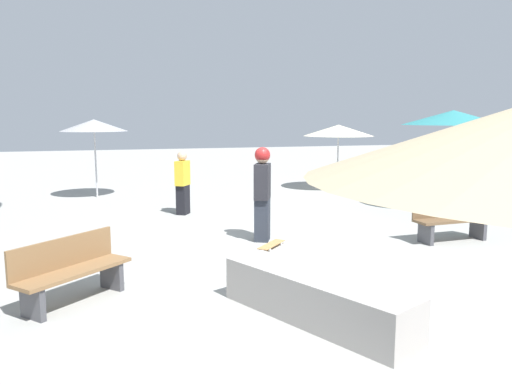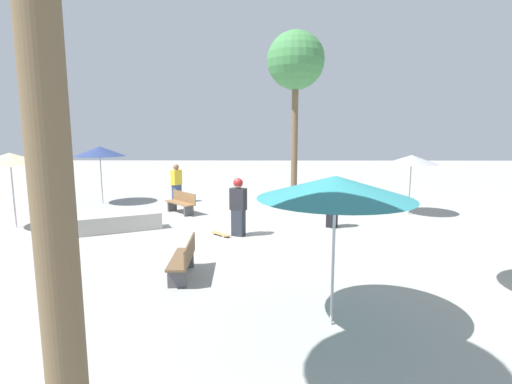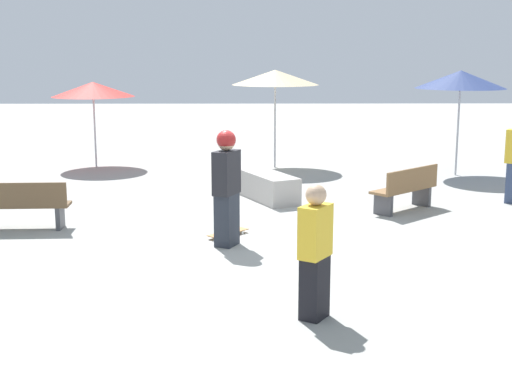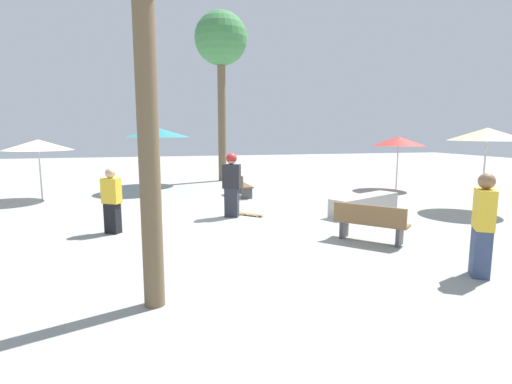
# 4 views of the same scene
# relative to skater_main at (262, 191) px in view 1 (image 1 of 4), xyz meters

# --- Properties ---
(ground_plane) EXTENTS (60.00, 60.00, 0.00)m
(ground_plane) POSITION_rel_skater_main_xyz_m (-0.14, -0.60, -0.99)
(ground_plane) COLOR #9E9E99
(skater_main) EXTENTS (0.45, 0.56, 1.84)m
(skater_main) POSITION_rel_skater_main_xyz_m (0.00, 0.00, 0.00)
(skater_main) COLOR #282D38
(skater_main) RESTS_ON ground_plane
(skateboard) EXTENTS (0.70, 0.72, 0.07)m
(skateboard) POSITION_rel_skater_main_xyz_m (-0.00, -0.58, -0.94)
(skateboard) COLOR #B7844C
(skateboard) RESTS_ON ground_plane
(concrete_ledge) EXTENTS (1.69, 2.62, 0.55)m
(concrete_ledge) POSITION_rel_skater_main_xyz_m (-0.56, -3.92, -0.72)
(concrete_ledge) COLOR #A8A39E
(concrete_ledge) RESTS_ON ground_plane
(bench_near) EXTENTS (1.48, 1.40, 0.85)m
(bench_near) POSITION_rel_skater_main_xyz_m (-3.38, -2.46, -0.57)
(bench_near) COLOR #47474C
(bench_near) RESTS_ON ground_plane
(bench_far) EXTENTS (1.62, 0.50, 0.85)m
(bench_far) POSITION_rel_skater_main_xyz_m (3.56, -1.05, -0.57)
(bench_far) COLOR #47474C
(bench_far) RESTS_ON ground_plane
(shade_umbrella_teal) EXTENTS (2.59, 2.59, 2.59)m
(shade_umbrella_teal) POSITION_rel_skater_main_xyz_m (5.78, 1.90, 1.41)
(shade_umbrella_teal) COLOR #B7B7BC
(shade_umbrella_teal) RESTS_ON ground_plane
(shade_umbrella_grey) EXTENTS (1.97, 1.97, 2.35)m
(shade_umbrella_grey) POSITION_rel_skater_main_xyz_m (-3.22, 6.55, 1.17)
(shade_umbrella_grey) COLOR #B7B7BC
(shade_umbrella_grey) RESTS_ON ground_plane
(shade_umbrella_cream) EXTENTS (2.33, 2.33, 2.16)m
(shade_umbrella_cream) POSITION_rel_skater_main_xyz_m (4.52, 6.04, 0.98)
(shade_umbrella_cream) COLOR #B7B7BC
(shade_umbrella_cream) RESTS_ON ground_plane
(bystander_far) EXTENTS (0.43, 0.49, 1.58)m
(bystander_far) POSITION_rel_skater_main_xyz_m (-1.10, 3.15, -0.21)
(bystander_far) COLOR black
(bystander_far) RESTS_ON ground_plane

